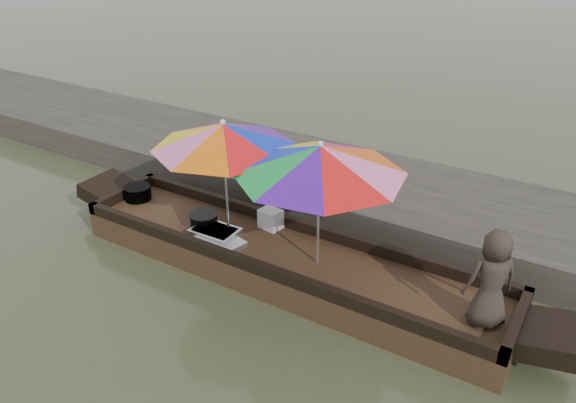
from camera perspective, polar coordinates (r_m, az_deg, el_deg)
The scene contains 11 objects.
water at distance 7.15m, azimuth -0.43°, elevation -7.44°, with size 80.00×80.00×0.00m, color #444D31.
dock at distance 8.70m, azimuth 7.29°, elevation 1.06°, with size 22.00×2.20×0.50m, color #2D2B26.
boat_hull at distance 7.05m, azimuth -0.43°, elevation -6.28°, with size 5.61×1.20×0.35m, color black.
cooking_pot at distance 8.42m, azimuth -15.03°, elevation 0.87°, with size 0.38×0.38×0.20m, color black.
tray_crayfish at distance 7.32m, azimuth -7.41°, elevation -3.12°, with size 0.60×0.41×0.09m, color silver.
tray_scallop at distance 7.15m, azimuth -6.90°, elevation -4.04°, with size 0.60×0.41×0.06m, color silver.
charcoal_grill at distance 7.53m, azimuth -8.54°, elevation -1.90°, with size 0.36×0.36×0.17m, color black.
supply_bag at distance 7.40m, azimuth -1.78°, elevation -1.77°, with size 0.28×0.22×0.26m, color silver.
vendor at distance 5.89m, azimuth 19.98°, elevation -7.40°, with size 0.53×0.35×1.08m, color #312821.
umbrella_bow at distance 7.01m, azimuth -6.33°, elevation 2.27°, with size 1.76×1.76×1.55m, color #0C2FD8, non-canonical shape.
umbrella_stern at distance 6.36m, azimuth 3.14°, elevation -0.39°, with size 1.95×1.95×1.55m, color pink, non-canonical shape.
Camera 1 is at (3.13, -4.95, 4.10)m, focal length 35.00 mm.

